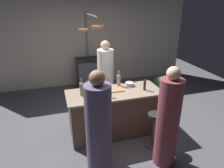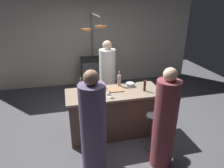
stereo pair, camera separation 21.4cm
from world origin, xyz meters
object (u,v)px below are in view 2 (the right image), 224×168
wine_bottle_amber (87,89)px  wine_glass_near_right_guest (106,89)px  pepper_mill (145,86)px  wine_bottle_rose (119,80)px  mixing_bowl_ceramic (97,93)px  bar_stool_right (153,130)px  wine_bottle_white (81,88)px  guest_right (165,124)px  wine_glass_near_left_guest (109,92)px  bar_stool_left (92,139)px  potted_plant (164,84)px  mixing_bowl_steel (130,84)px  stove_range (95,73)px  wine_glass_by_chef (91,92)px  chef (108,80)px  cutting_board (114,90)px  guest_left (93,132)px

wine_bottle_amber → wine_glass_near_right_guest: wine_bottle_amber is taller
pepper_mill → wine_bottle_rose: 0.53m
wine_bottle_rose → mixing_bowl_ceramic: bearing=-151.2°
bar_stool_right → wine_bottle_white: bearing=151.3°
guest_right → wine_glass_near_left_guest: 1.08m
bar_stool_left → pepper_mill: pepper_mill is taller
potted_plant → pepper_mill: (-1.24, -1.52, 0.71)m
pepper_mill → wine_bottle_rose: (-0.41, 0.34, 0.01)m
potted_plant → mixing_bowl_steel: mixing_bowl_steel is taller
potted_plant → stove_range: bearing=150.9°
wine_glass_by_chef → wine_glass_near_left_guest: 0.31m
wine_bottle_white → wine_bottle_rose: (0.78, 0.24, -0.01)m
wine_glass_near_right_guest → stove_range: bearing=86.3°
wine_glass_near_right_guest → wine_glass_by_chef: (-0.28, -0.10, 0.00)m
chef → wine_glass_near_left_guest: bearing=-100.5°
mixing_bowl_steel → wine_glass_near_left_guest: bearing=-141.8°
wine_bottle_white → wine_glass_near_right_guest: wine_bottle_white is taller
bar_stool_left → wine_bottle_rose: wine_bottle_rose is taller
mixing_bowl_ceramic → wine_glass_by_chef: bearing=-130.6°
stove_range → chef: 1.62m
chef → bar_stool_left: bearing=-111.6°
chef → wine_bottle_rose: chef is taller
wine_bottle_white → bar_stool_right: bearing=-28.7°
bar_stool_right → wine_glass_by_chef: (-1.00, 0.47, 0.63)m
mixing_bowl_steel → mixing_bowl_ceramic: bearing=-162.9°
bar_stool_right → wine_bottle_rose: 1.15m
mixing_bowl_steel → mixing_bowl_ceramic: 0.75m
stove_range → wine_glass_by_chef: 2.70m
guest_right → pepper_mill: bearing=87.7°
bar_stool_right → mixing_bowl_ceramic: 1.21m
pepper_mill → wine_glass_near_left_guest: (-0.71, -0.12, 0.00)m
bar_stool_right → wine_glass_near_right_guest: 1.11m
chef → bar_stool_right: 1.62m
wine_bottle_white → stove_range: bearing=76.0°
chef → pepper_mill: bearing=-61.6°
guest_right → cutting_board: size_ratio=5.19×
guest_right → pepper_mill: size_ratio=7.90×
mixing_bowl_ceramic → stove_range: bearing=82.3°
bar_stool_left → wine_bottle_amber: (0.03, 0.59, 0.64)m
chef → cutting_board: bearing=-92.6°
chef → wine_glass_near_right_guest: (-0.23, -0.92, 0.21)m
wine_glass_near_left_guest → chef: bearing=79.5°
guest_left → wine_bottle_rose: size_ratio=5.52×
guest_right → mixing_bowl_steel: (-0.16, 1.22, 0.16)m
mixing_bowl_ceramic → bar_stool_right: bearing=-33.8°
mixing_bowl_ceramic → wine_bottle_white: bearing=171.7°
guest_right → mixing_bowl_ceramic: bearing=131.3°
cutting_board → wine_bottle_rose: size_ratio=1.03×
bar_stool_left → wine_glass_by_chef: (0.08, 0.47, 0.63)m
wine_bottle_rose → wine_glass_near_right_guest: 0.45m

